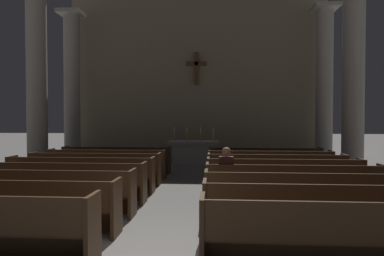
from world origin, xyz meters
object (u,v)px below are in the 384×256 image
Objects in this scene: pew_right_row_1 at (355,236)px; column_right_third at (353,78)px; pew_left_row_8 at (116,160)px; column_left_fourth at (72,88)px; pew_left_row_5 at (81,174)px; pew_right_row_2 at (326,212)px; pew_right_row_8 at (265,161)px; candlestick_inner_right at (201,137)px; candlestick_inner_left at (187,137)px; candlestick_outer_right at (213,137)px; pew_left_row_7 at (107,164)px; pew_right_row_4 at (294,185)px; pew_right_row_3 at (307,196)px; altar at (194,152)px; candlestick_outer_left at (174,137)px; pew_left_row_3 at (38,192)px; pew_left_row_2 at (4,206)px; pew_left_row_6 at (95,168)px; lone_worshipper at (226,174)px; column_right_fourth at (324,87)px; column_left_third at (37,81)px; pew_right_row_5 at (284,177)px; pew_left_row_4 at (62,182)px.

column_right_third is at bearing 67.87° from pew_right_row_1.
pew_left_row_8 is 5.34m from column_left_fourth.
pew_left_row_5 is 6.19m from pew_right_row_2.
candlestick_inner_right is (-2.36, 2.49, 0.72)m from pew_right_row_8.
candlestick_inner_left is at bearing -7.84° from column_left_fourth.
column_left_fourth is 11.83× the size of candlestick_inner_right.
candlestick_outer_right is (-1.81, 9.86, 0.72)m from pew_right_row_1.
pew_left_row_7 is 1.00× the size of pew_right_row_4.
pew_right_row_1 is 3.16m from pew_right_row_4.
pew_right_row_3 is at bearing -90.00° from pew_right_row_4.
candlestick_outer_right reaches higher than pew_left_row_7.
candlestick_outer_left is (-0.85, 0.00, 0.66)m from altar.
pew_left_row_3 is at bearing 168.80° from pew_right_row_2.
pew_left_row_7 is 0.56× the size of column_right_third.
pew_left_row_2 is 1.00× the size of pew_left_row_6.
candlestick_outer_left and candlestick_inner_left have the same top height.
pew_right_row_4 is 1.78× the size of altar.
lone_worshipper reaches higher than pew_left_row_7.
column_left_fourth is (-11.49, 3.02, 0.00)m from column_right_third.
column_right_fourth is at bearing 72.10° from pew_right_row_2.
candlestick_inner_left is 6.84m from lone_worshipper.
column_left_third is 1.00× the size of column_left_fourth.
candlestick_outer_right is (-4.90, -0.75, -2.20)m from column_right_fourth.
column_right_fourth is 11.83× the size of candlestick_inner_right.
candlestick_outer_left is (1.81, 2.49, 0.72)m from pew_left_row_8.
pew_left_row_7 is at bearing -152.95° from column_right_fourth.
candlestick_outer_left is 0.55m from candlestick_inner_left.
pew_left_row_7 is 8.26m from pew_right_row_1.
column_right_fourth is (0.00, 3.02, 0.00)m from column_right_third.
candlestick_outer_left reaches higher than pew_right_row_2.
pew_left_row_8 and pew_right_row_8 have the same top height.
candlestick_inner_left is (-6.05, -0.75, -2.20)m from column_right_fourth.
pew_left_row_3 is 1.00× the size of pew_right_row_8.
candlestick_outer_left is 0.44× the size of lone_worshipper.
altar reaches higher than pew_left_row_5.
candlestick_inner_left is at bearing 106.71° from pew_right_row_1.
column_left_fourth is at bearing 133.61° from pew_left_row_8.
column_right_fourth reaches higher than lone_worshipper.
altar is at bearing 59.94° from pew_left_row_6.
column_right_third is (8.41, 1.27, 2.91)m from pew_left_row_7.
pew_left_row_5 is 5.32m from pew_right_row_5.
pew_right_row_2 is at bearing -37.87° from column_left_third.
pew_right_row_4 is 6.98m from candlestick_outer_right.
column_right_third is at bearing 27.80° from pew_left_row_4.
pew_left_row_4 is at bearing -168.80° from pew_right_row_5.
pew_left_row_3 is 6.67× the size of candlestick_inner_right.
candlestick_inner_right reaches higher than pew_left_row_3.
pew_left_row_8 is 0.56× the size of column_right_third.
candlestick_inner_left is 1.00× the size of candlestick_outer_right.
pew_right_row_3 is 5.27m from pew_right_row_8.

